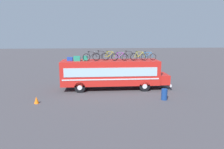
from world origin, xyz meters
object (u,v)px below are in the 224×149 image
Objects in this scene: rooftop_bicycle_5 at (128,56)px; rooftop_bicycle_7 at (148,57)px; rooftop_bicycle_1 at (91,57)px; rooftop_bicycle_2 at (101,56)px; luggage_bag_3 at (85,58)px; rooftop_bicycle_6 at (139,57)px; luggage_bag_1 at (70,59)px; traffic_cone at (36,100)px; bus at (112,73)px; luggage_bag_2 at (77,59)px; rooftop_bicycle_3 at (110,56)px; trash_bin at (164,94)px; rooftop_bicycle_4 at (120,57)px.

rooftop_bicycle_5 reaches higher than rooftop_bicycle_7.
rooftop_bicycle_2 reaches higher than rooftop_bicycle_1.
rooftop_bicycle_6 is (5.34, -0.41, 0.16)m from luggage_bag_3.
rooftop_bicycle_1 reaches higher than luggage_bag_1.
rooftop_bicycle_5 is 1.12m from rooftop_bicycle_6.
luggage_bag_3 is 0.82× the size of traffic_cone.
luggage_bag_2 reaches higher than bus.
rooftop_bicycle_2 is 1.02× the size of rooftop_bicycle_3.
traffic_cone is at bearing -148.06° from bus.
luggage_bag_2 is at bearing 52.12° from traffic_cone.
trash_bin is at bearing -43.06° from bus.
trash_bin is (6.83, -3.96, -2.69)m from luggage_bag_3.
rooftop_bicycle_4 is at bearing -154.73° from rooftop_bicycle_5.
rooftop_bicycle_2 is at bearing 27.93° from rooftop_bicycle_1.
trash_bin is at bearing -58.08° from rooftop_bicycle_5.
luggage_bag_1 is 6.87m from rooftop_bicycle_6.
luggage_bag_1 reaches higher than traffic_cone.
rooftop_bicycle_7 reaches higher than traffic_cone.
luggage_bag_3 is 0.27× the size of rooftop_bicycle_5.
bus is 3.77m from luggage_bag_2.
rooftop_bicycle_1 is at bearing -25.21° from luggage_bag_3.
bus is at bearing 2.82° from luggage_bag_2.
rooftop_bicycle_1 reaches higher than bus.
rooftop_bicycle_1 reaches higher than luggage_bag_3.
luggage_bag_2 reaches higher than trash_bin.
luggage_bag_2 is at bearing -168.74° from rooftop_bicycle_2.
luggage_bag_3 reaches higher than traffic_cone.
luggage_bag_2 is 6.14m from rooftop_bicycle_6.
luggage_bag_1 is 0.57× the size of trash_bin.
rooftop_bicycle_1 is at bearing -170.53° from rooftop_bicycle_3.
rooftop_bicycle_4 is 0.95× the size of rooftop_bicycle_6.
rooftop_bicycle_4 is at bearing 133.54° from trash_bin.
rooftop_bicycle_3 is at bearing 178.09° from rooftop_bicycle_7.
luggage_bag_1 is 1.19× the size of luggage_bag_3.
bus is 6.32× the size of rooftop_bicycle_7.
rooftop_bicycle_1 reaches higher than rooftop_bicycle_6.
rooftop_bicycle_1 reaches higher than rooftop_bicycle_4.
rooftop_bicycle_6 is at bearing -1.52° from luggage_bag_2.
trash_bin is at bearing -81.45° from rooftop_bicycle_7.
rooftop_bicycle_1 is 1.08m from rooftop_bicycle_2.
rooftop_bicycle_7 is (0.91, 0.30, -0.03)m from rooftop_bicycle_6.
luggage_bag_3 is 8.34m from trash_bin.
bus is at bearing 179.49° from rooftop_bicycle_7.
traffic_cone is at bearing -139.05° from rooftop_bicycle_1.
rooftop_bicycle_5 is (1.65, 0.14, 1.64)m from bus.
rooftop_bicycle_1 is at bearing -178.22° from rooftop_bicycle_7.
rooftop_bicycle_5 is at bearing 27.18° from traffic_cone.
rooftop_bicycle_6 is at bearing -1.52° from rooftop_bicycle_1.
rooftop_bicycle_5 is at bearing 175.02° from rooftop_bicycle_7.
bus is 3.05m from luggage_bag_3.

